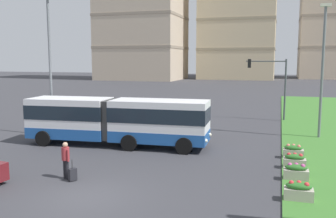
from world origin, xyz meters
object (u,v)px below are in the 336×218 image
flower_planter_3 (293,151)px  streetlight_median (323,66)px  rolling_suitcase (72,174)px  streetlight_left (50,61)px  flower_planter_2 (295,160)px  car_navy_sedan (133,110)px  flower_planter_1 (296,171)px  traffic_light_far_right (272,78)px  apartment_tower_westcentre (238,7)px  articulated_bus (117,120)px  pedestrian_crossing (66,158)px  flower_planter_0 (299,191)px

flower_planter_3 → streetlight_median: streetlight_median is taller
rolling_suitcase → streetlight_median: size_ratio=0.10×
rolling_suitcase → streetlight_left: streetlight_left is taller
streetlight_median → flower_planter_2: bearing=-103.0°
rolling_suitcase → flower_planter_3: rolling_suitcase is taller
car_navy_sedan → streetlight_median: streetlight_median is taller
flower_planter_1 → traffic_light_far_right: (-1.60, 17.36, 3.42)m
flower_planter_3 → apartment_tower_westcentre: bearing=98.5°
flower_planter_3 → streetlight_left: 17.37m
traffic_light_far_right → streetlight_left: (-14.97, -11.82, 1.57)m
articulated_bus → apartment_tower_westcentre: size_ratio=0.30×
pedestrian_crossing → rolling_suitcase: (0.45, -0.20, -0.69)m
articulated_bus → streetlight_median: streetlight_median is taller
flower_planter_0 → apartment_tower_westcentre: size_ratio=0.03×
car_navy_sedan → rolling_suitcase: car_navy_sedan is taller
articulated_bus → streetlight_left: streetlight_left is taller
car_navy_sedan → streetlight_median: bearing=-16.4°
car_navy_sedan → flower_planter_0: (14.11, -17.55, -0.33)m
flower_planter_2 → articulated_bus: bearing=168.8°
pedestrian_crossing → flower_planter_2: (10.22, 4.77, -0.58)m
streetlight_left → traffic_light_far_right: bearing=38.3°
rolling_suitcase → traffic_light_far_right: size_ratio=0.17×
streetlight_left → pedestrian_crossing: bearing=-52.8°
articulated_bus → flower_planter_3: articulated_bus is taller
rolling_suitcase → flower_planter_0: 9.78m
articulated_bus → rolling_suitcase: size_ratio=12.35×
articulated_bus → flower_planter_1: bearing=-20.7°
car_navy_sedan → apartment_tower_westcentre: apartment_tower_westcentre is taller
car_navy_sedan → apartment_tower_westcentre: 78.16m
streetlight_left → car_navy_sedan: bearing=75.3°
articulated_bus → flower_planter_3: (10.79, -0.08, -1.23)m
traffic_light_far_right → flower_planter_1: bearing=-84.7°
pedestrian_crossing → flower_planter_3: pedestrian_crossing is taller
flower_planter_0 → apartment_tower_westcentre: apartment_tower_westcentre is taller
flower_planter_0 → flower_planter_3: 6.63m
rolling_suitcase → flower_planter_2: bearing=27.0°
streetlight_median → flower_planter_1: bearing=-100.6°
flower_planter_2 → traffic_light_far_right: (-1.60, 15.42, 3.42)m
articulated_bus → traffic_light_far_right: traffic_light_far_right is taller
flower_planter_1 → flower_planter_3: bearing=90.0°
flower_planter_0 → flower_planter_2: size_ratio=1.00×
traffic_light_far_right → apartment_tower_westcentre: size_ratio=0.14×
streetlight_left → flower_planter_3: bearing=-5.3°
rolling_suitcase → flower_planter_1: 10.23m
car_navy_sedan → pedestrian_crossing: 18.16m
rolling_suitcase → flower_planter_2: size_ratio=0.88×
flower_planter_0 → streetlight_median: size_ratio=0.12×
car_navy_sedan → traffic_light_far_right: bearing=11.1°
rolling_suitcase → flower_planter_0: rolling_suitcase is taller
rolling_suitcase → flower_planter_1: (9.77, 3.03, 0.11)m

